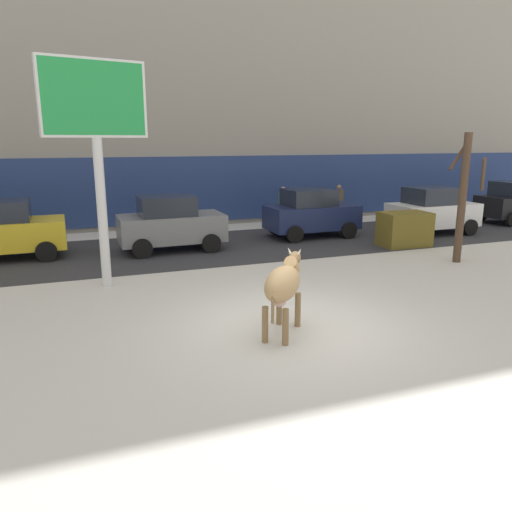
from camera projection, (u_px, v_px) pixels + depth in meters
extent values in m
plane|color=silver|center=(292.00, 324.00, 10.05)|extent=(120.00, 120.00, 0.00)
cube|color=#333338|center=(201.00, 248.00, 17.11)|extent=(60.00, 5.60, 0.01)
cube|color=gray|center=(158.00, 77.00, 22.42)|extent=(44.00, 6.00, 13.00)
cube|color=navy|center=(175.00, 190.00, 20.77)|extent=(43.12, 0.10, 2.80)
ellipsoid|color=tan|center=(283.00, 284.00, 9.31)|extent=(1.34, 1.47, 0.64)
cylinder|color=olive|center=(279.00, 308.00, 9.98)|extent=(0.12, 0.12, 0.70)
cylinder|color=olive|center=(298.00, 310.00, 9.86)|extent=(0.12, 0.12, 0.70)
cylinder|color=olive|center=(265.00, 325.00, 9.07)|extent=(0.12, 0.12, 0.70)
cylinder|color=olive|center=(285.00, 327.00, 8.96)|extent=(0.12, 0.12, 0.70)
cylinder|color=tan|center=(292.00, 265.00, 9.97)|extent=(0.50, 0.54, 0.44)
ellipsoid|color=olive|center=(295.00, 258.00, 10.15)|extent=(0.46, 0.49, 0.28)
cone|color=beige|center=(289.00, 251.00, 10.10)|extent=(0.13, 0.12, 0.15)
cone|color=beige|center=(300.00, 251.00, 10.04)|extent=(0.13, 0.12, 0.15)
cylinder|color=olive|center=(273.00, 307.00, 8.76)|extent=(0.06, 0.06, 0.60)
ellipsoid|color=beige|center=(280.00, 302.00, 9.22)|extent=(0.36, 0.37, 0.20)
cylinder|color=silver|center=(102.00, 213.00, 12.26)|extent=(0.24, 0.24, 3.80)
cube|color=silver|center=(94.00, 98.00, 11.62)|extent=(2.50, 0.73, 1.82)
cube|color=green|center=(94.00, 98.00, 11.59)|extent=(2.38, 0.67, 1.70)
cube|color=gold|center=(6.00, 235.00, 15.39)|extent=(3.53, 1.76, 0.90)
cylinder|color=black|center=(48.00, 241.00, 16.66)|extent=(0.64, 0.23, 0.64)
cylinder|color=black|center=(46.00, 252.00, 15.12)|extent=(0.64, 0.23, 0.64)
cube|color=slate|center=(172.00, 228.00, 16.61)|extent=(3.53, 1.76, 0.90)
cube|color=#1E232D|center=(166.00, 206.00, 16.38)|extent=(1.83, 1.53, 0.64)
cylinder|color=black|center=(198.00, 234.00, 17.89)|extent=(0.64, 0.23, 0.64)
cylinder|color=black|center=(211.00, 243.00, 16.35)|extent=(0.64, 0.23, 0.64)
cylinder|color=black|center=(135.00, 239.00, 17.09)|extent=(0.64, 0.23, 0.64)
cylinder|color=black|center=(142.00, 249.00, 15.55)|extent=(0.64, 0.23, 0.64)
cube|color=#19234C|center=(312.00, 217.00, 18.96)|extent=(3.53, 1.76, 0.90)
cube|color=#1E232D|center=(309.00, 197.00, 18.73)|extent=(1.83, 1.53, 0.64)
cylinder|color=black|center=(326.00, 223.00, 20.24)|extent=(0.64, 0.23, 0.64)
cylinder|color=black|center=(348.00, 230.00, 18.70)|extent=(0.64, 0.23, 0.64)
cylinder|color=black|center=(276.00, 227.00, 19.44)|extent=(0.64, 0.23, 0.64)
cylinder|color=black|center=(295.00, 234.00, 17.90)|extent=(0.64, 0.23, 0.64)
cube|color=white|center=(433.00, 215.00, 19.57)|extent=(3.53, 1.76, 0.90)
cube|color=#1E232D|center=(431.00, 196.00, 19.33)|extent=(1.83, 1.53, 0.64)
cylinder|color=black|center=(439.00, 221.00, 20.84)|extent=(0.64, 0.23, 0.64)
cylinder|color=black|center=(470.00, 227.00, 19.30)|extent=(0.64, 0.23, 0.64)
cylinder|color=black|center=(395.00, 224.00, 20.04)|extent=(0.64, 0.23, 0.64)
cylinder|color=black|center=(423.00, 231.00, 18.50)|extent=(0.64, 0.23, 0.64)
cylinder|color=black|center=(481.00, 214.00, 22.78)|extent=(0.64, 0.23, 0.64)
cylinder|color=black|center=(512.00, 219.00, 21.24)|extent=(0.64, 0.23, 0.64)
cylinder|color=#282833|center=(283.00, 217.00, 21.18)|extent=(0.24, 0.24, 0.88)
cube|color=#386B42|center=(283.00, 199.00, 21.01)|extent=(0.36, 0.22, 0.64)
sphere|color=tan|center=(283.00, 189.00, 20.91)|extent=(0.20, 0.20, 0.20)
cylinder|color=#282833|center=(338.00, 214.00, 22.10)|extent=(0.24, 0.24, 0.88)
cube|color=brown|center=(339.00, 197.00, 21.92)|extent=(0.36, 0.22, 0.64)
sphere|color=#9E7051|center=(339.00, 187.00, 21.82)|extent=(0.20, 0.20, 0.20)
cylinder|color=#4C3828|center=(462.00, 199.00, 14.73)|extent=(0.23, 0.23, 3.90)
cylinder|color=#4C3828|center=(483.00, 175.00, 14.35)|extent=(0.83, 0.82, 1.05)
cylinder|color=#4C3828|center=(459.00, 156.00, 14.70)|extent=(0.69, 0.14, 0.84)
cube|color=brown|center=(404.00, 229.00, 17.34)|extent=(1.74, 1.17, 1.20)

